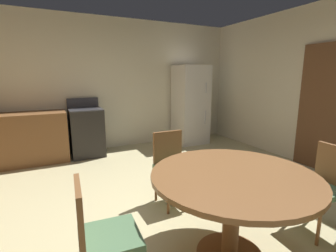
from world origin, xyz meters
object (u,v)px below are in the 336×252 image
(refrigerator, at_px, (190,105))
(dining_table, at_px, (233,190))
(chair_west, at_px, (99,233))
(oven_range, at_px, (87,132))
(chair_east, at_px, (324,183))
(chair_north, at_px, (172,163))

(refrigerator, distance_m, dining_table, 3.76)
(refrigerator, height_order, chair_west, refrigerator)
(oven_range, height_order, dining_table, oven_range)
(oven_range, xyz_separation_m, chair_west, (-0.40, -3.35, 0.03))
(oven_range, height_order, refrigerator, refrigerator)
(oven_range, relative_size, chair_west, 1.26)
(refrigerator, height_order, chair_east, refrigerator)
(chair_north, height_order, chair_west, same)
(dining_table, distance_m, chair_west, 1.08)
(refrigerator, bearing_deg, chair_west, -129.37)
(dining_table, relative_size, chair_north, 1.54)
(chair_north, bearing_deg, refrigerator, 143.59)
(refrigerator, bearing_deg, oven_range, 178.66)
(dining_table, xyz_separation_m, chair_north, (-0.01, 1.07, -0.11))
(oven_range, relative_size, chair_north, 1.26)
(dining_table, bearing_deg, refrigerator, 64.09)
(oven_range, distance_m, dining_table, 3.49)
(refrigerator, relative_size, dining_table, 1.31)
(chair_north, bearing_deg, chair_west, -47.38)
(chair_east, relative_size, chair_north, 1.00)
(oven_range, relative_size, chair_east, 1.26)
(refrigerator, distance_m, chair_north, 2.86)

